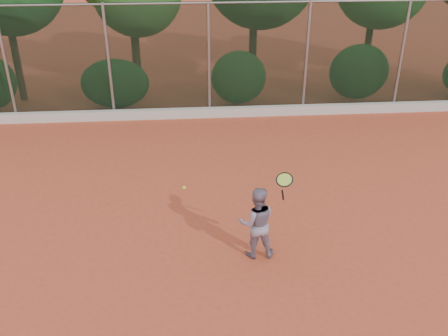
{
  "coord_description": "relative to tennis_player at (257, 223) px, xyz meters",
  "views": [
    {
      "loc": [
        -0.68,
        -7.86,
        5.97
      ],
      "look_at": [
        0.0,
        1.0,
        1.25
      ],
      "focal_mm": 40.0,
      "sensor_mm": 36.0,
      "label": 1
    }
  ],
  "objects": [
    {
      "name": "tennis_racket",
      "position": [
        0.44,
        -0.17,
        0.95
      ],
      "size": [
        0.4,
        0.38,
        0.58
      ],
      "color": "black",
      "rests_on": "ground"
    },
    {
      "name": "concrete_curb",
      "position": [
        -0.51,
        7.04,
        -0.58
      ],
      "size": [
        24.0,
        0.2,
        0.3
      ],
      "primitive_type": "cube",
      "color": "#BBB5AD",
      "rests_on": "ground"
    },
    {
      "name": "tennis_ball_in_flight",
      "position": [
        -1.32,
        0.04,
        0.79
      ],
      "size": [
        0.06,
        0.06,
        0.06
      ],
      "color": "#C4E133",
      "rests_on": "ground"
    },
    {
      "name": "tennis_player",
      "position": [
        0.0,
        0.0,
        0.0
      ],
      "size": [
        0.71,
        0.55,
        1.45
      ],
      "primitive_type": "imported",
      "rotation": [
        0.0,
        0.0,
        3.14
      ],
      "color": "gray",
      "rests_on": "ground"
    },
    {
      "name": "chainlink_fence",
      "position": [
        -0.51,
        7.22,
        1.13
      ],
      "size": [
        24.09,
        0.09,
        3.5
      ],
      "color": "black",
      "rests_on": "ground"
    },
    {
      "name": "ground",
      "position": [
        -0.51,
        0.22,
        -0.73
      ],
      "size": [
        80.0,
        80.0,
        0.0
      ],
      "primitive_type": "plane",
      "color": "#B3452A",
      "rests_on": "ground"
    }
  ]
}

